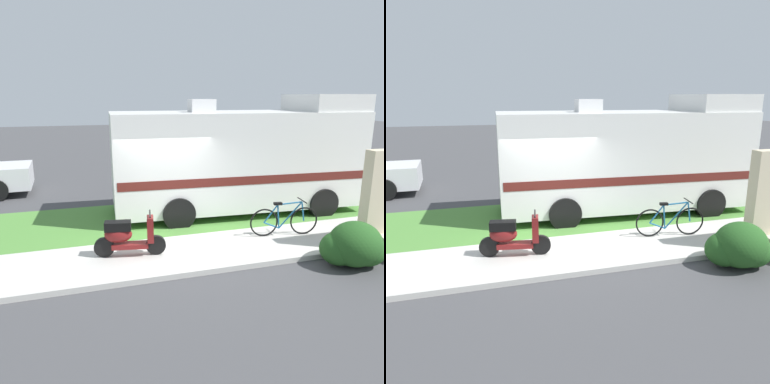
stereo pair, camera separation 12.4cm
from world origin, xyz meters
The scene contains 9 objects.
ground_plane centered at (0.00, 0.00, 0.00)m, with size 80.00×80.00×0.00m, color #424244.
sidewalk centered at (0.00, -1.20, 0.06)m, with size 24.00×2.00×0.12m.
grass_strip centered at (0.00, 1.50, 0.04)m, with size 24.00×3.40×0.08m.
motorhome_rv centered at (2.62, 1.61, 1.71)m, with size 7.60×2.90×3.59m.
scooter centered at (-1.19, -1.04, 0.58)m, with size 1.56×0.57×0.97m.
bicycle centered at (2.74, -0.92, 0.52)m, with size 1.75×0.52×0.91m.
bush_by_porch centered at (3.37, -2.69, 0.46)m, with size 1.37×1.03×0.97m.
bottle_green centered at (4.39, -1.45, 0.22)m, with size 0.07×0.07×0.23m.
bottle_spare centered at (5.40, -0.88, 0.23)m, with size 0.06×0.06×0.25m.
Camera 2 is at (-1.89, -8.74, 3.54)m, focal length 34.67 mm.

